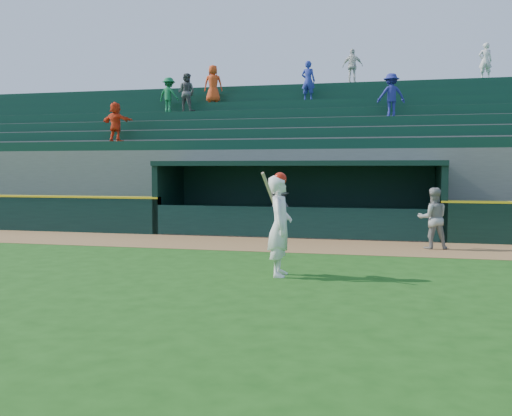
# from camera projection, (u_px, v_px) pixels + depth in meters

# --- Properties ---
(ground) EXTENTS (120.00, 120.00, 0.00)m
(ground) POSITION_uv_depth(u_px,v_px,m) (238.00, 276.00, 11.77)
(ground) COLOR #1A4A12
(ground) RESTS_ON ground
(warning_track) EXTENTS (40.00, 3.00, 0.01)m
(warning_track) POSITION_uv_depth(u_px,v_px,m) (282.00, 245.00, 16.52)
(warning_track) COLOR olive
(warning_track) RESTS_ON ground
(dugout_player_front) EXTENTS (0.91, 0.76, 1.69)m
(dugout_player_front) POSITION_uv_depth(u_px,v_px,m) (433.00, 218.00, 15.65)
(dugout_player_front) COLOR gray
(dugout_player_front) RESTS_ON ground
(dugout_player_inside) EXTENTS (1.16, 0.87, 1.59)m
(dugout_player_inside) POSITION_uv_depth(u_px,v_px,m) (280.00, 211.00, 19.05)
(dugout_player_inside) COLOR #9D9E99
(dugout_player_inside) RESTS_ON ground
(dugout) EXTENTS (9.40, 2.80, 2.46)m
(dugout) POSITION_uv_depth(u_px,v_px,m) (299.00, 194.00, 19.44)
(dugout) COLOR #61605C
(dugout) RESTS_ON ground
(stands) EXTENTS (34.50, 6.32, 7.56)m
(stands) POSITION_uv_depth(u_px,v_px,m) (317.00, 164.00, 23.80)
(stands) COLOR slate
(stands) RESTS_ON ground
(batter_at_plate) EXTENTS (0.59, 0.86, 2.16)m
(batter_at_plate) POSITION_uv_depth(u_px,v_px,m) (280.00, 225.00, 11.71)
(batter_at_plate) COLOR white
(batter_at_plate) RESTS_ON ground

